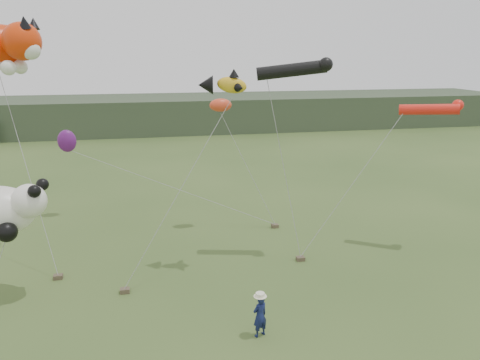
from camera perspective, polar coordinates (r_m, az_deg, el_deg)
The scene contains 8 objects.
ground at distance 17.36m, azimuth -2.43°, elevation -17.40°, with size 120.00×120.00×0.00m, color #385123.
headland at distance 59.60m, azimuth -12.45°, elevation 7.78°, with size 90.00×13.00×4.00m.
festival_attendant at distance 16.49m, azimuth 2.44°, elevation -16.20°, with size 0.56×0.37×1.53m, color #131B49.
sandbag_anchors at distance 21.48m, azimuth -9.44°, elevation -10.52°, with size 13.42×6.29×0.19m.
fish_kite at distance 19.69m, azimuth -2.18°, elevation 11.56°, with size 2.11×1.39×1.08m.
tube_kites at distance 22.04m, azimuth 13.58°, elevation 11.19°, with size 9.67×2.00×2.70m.
panda_kite at distance 19.96m, azimuth -27.10°, elevation -3.32°, with size 3.45×2.23×2.14m.
misc_kites at distance 26.87m, azimuth -14.34°, elevation 6.11°, with size 9.48×4.24×3.22m.
Camera 1 is at (-2.24, -14.44, 9.38)m, focal length 35.00 mm.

